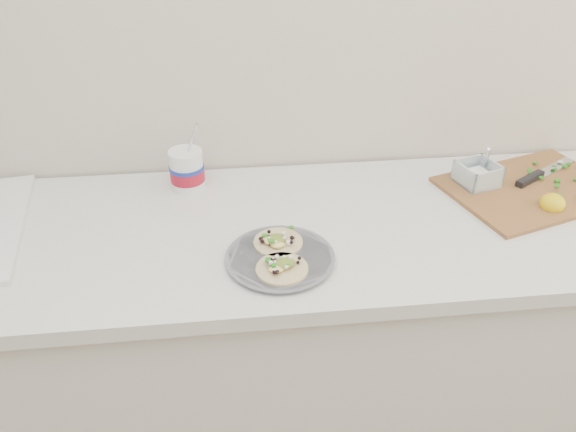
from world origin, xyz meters
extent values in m
cube|color=beige|center=(0.00, 1.73, 1.30)|extent=(3.50, 0.05, 2.60)
cube|color=silver|center=(0.00, 1.43, 0.43)|extent=(2.40, 0.62, 0.86)
cube|color=silver|center=(0.00, 1.41, 0.88)|extent=(2.44, 0.66, 0.04)
cylinder|color=slate|center=(0.14, 1.26, 0.91)|extent=(0.25, 0.25, 0.01)
cylinder|color=slate|center=(0.14, 1.26, 0.91)|extent=(0.26, 0.26, 0.00)
cylinder|color=white|center=(-0.09, 1.64, 0.96)|extent=(0.09, 0.09, 0.12)
cylinder|color=#A41225|center=(-0.09, 1.64, 0.95)|extent=(0.10, 0.10, 0.04)
cylinder|color=#192D99|center=(-0.09, 1.64, 0.97)|extent=(0.10, 0.10, 0.01)
cube|color=brown|center=(0.89, 1.51, 0.91)|extent=(0.55, 0.45, 0.01)
cube|color=white|center=(0.73, 1.55, 0.93)|extent=(0.07, 0.07, 0.03)
ellipsoid|color=yellow|center=(0.89, 1.40, 0.93)|extent=(0.07, 0.07, 0.06)
cube|color=silver|center=(1.01, 1.61, 0.91)|extent=(0.17, 0.12, 0.00)
cube|color=black|center=(0.89, 1.54, 0.92)|extent=(0.11, 0.08, 0.02)
camera|label=1|loc=(0.04, 0.22, 1.71)|focal=35.00mm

